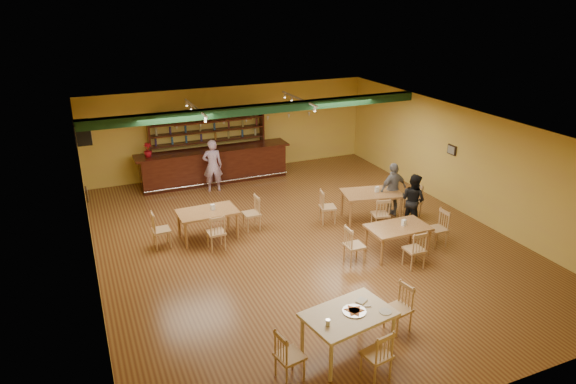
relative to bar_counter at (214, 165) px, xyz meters
name	(u,v)px	position (x,y,z in m)	size (l,w,h in m)	color
floor	(303,240)	(0.89, -5.15, -0.56)	(12.00, 12.00, 0.00)	brown
ceiling_beam	(263,109)	(0.89, -2.35, 2.31)	(10.00, 0.30, 0.25)	black
track_rail_left	(195,108)	(-0.91, -1.75, 2.38)	(0.05, 2.50, 0.05)	silver
track_rail_right	(299,99)	(2.29, -1.75, 2.38)	(0.05, 2.50, 0.05)	silver
ac_unit	(83,132)	(-3.91, -0.95, 1.79)	(0.34, 0.70, 0.48)	silver
picture_left	(86,194)	(-4.08, -4.15, 1.14)	(0.04, 0.34, 0.28)	black
picture_right	(452,150)	(5.86, -4.65, 1.14)	(0.04, 0.34, 0.28)	black
bar_counter	(214,165)	(0.00, 0.00, 0.00)	(5.12, 0.85, 1.13)	black
back_bar_hutch	(208,144)	(0.00, 0.63, 0.57)	(3.96, 0.40, 2.28)	black
poinsettia	(148,150)	(-2.11, 0.00, 0.79)	(0.25, 0.25, 0.45)	#A20E1A
dining_table_a	(208,224)	(-1.30, -4.02, -0.19)	(1.50, 0.90, 0.75)	brown
dining_table_b	(371,206)	(3.20, -4.67, -0.16)	(1.60, 0.96, 0.80)	brown
dining_table_d	(397,240)	(2.69, -6.69, -0.20)	(1.47, 0.88, 0.73)	brown
near_table	(348,333)	(-0.22, -9.41, -0.16)	(1.53, 0.98, 0.82)	beige
pizza_tray	(354,311)	(-0.12, -9.41, 0.26)	(0.40, 0.40, 0.01)	silver
parmesan_shaker	(328,323)	(-0.72, -9.58, 0.31)	(0.07, 0.07, 0.11)	#EAE5C6
napkin_stack	(361,301)	(0.16, -9.20, 0.27)	(0.20, 0.15, 0.03)	white
pizza_server	(361,307)	(0.05, -9.36, 0.27)	(0.32, 0.09, 0.00)	silver
side_plate	(385,312)	(0.38, -9.63, 0.26)	(0.22, 0.22, 0.01)	white
patron_bar	(213,166)	(-0.27, -0.83, 0.28)	(0.62, 0.41, 1.69)	#7E4699
patron_right_a	(413,200)	(4.00, -5.47, 0.17)	(0.72, 0.56, 1.48)	black
patron_right_b	(393,190)	(3.89, -4.69, 0.22)	(0.91, 0.38, 1.56)	gray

